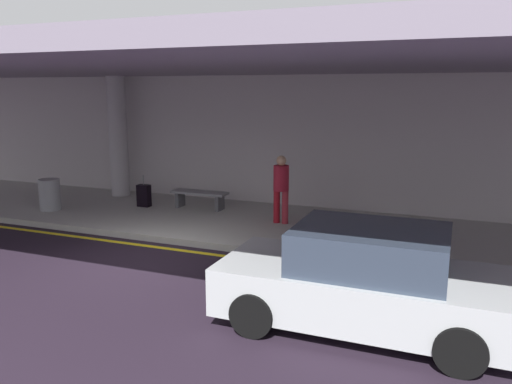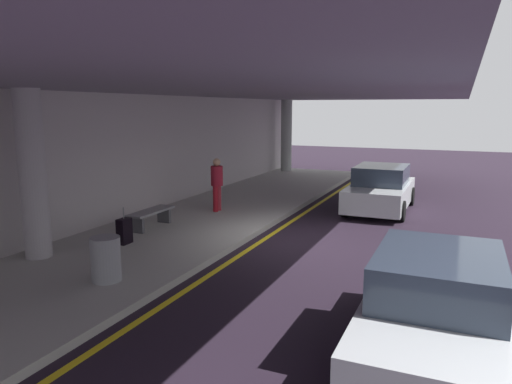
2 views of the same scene
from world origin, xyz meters
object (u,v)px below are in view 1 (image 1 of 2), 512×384
at_px(car_silver, 364,281).
at_px(trash_bin_steel, 50,195).
at_px(support_column_far_left, 118,137).
at_px(suitcase_upright_primary, 144,196).
at_px(bench_metal, 200,196).
at_px(traveler_with_luggage, 281,185).

relative_size(car_silver, trash_bin_steel, 4.82).
relative_size(support_column_far_left, suitcase_upright_primary, 4.06).
relative_size(car_silver, suitcase_upright_primary, 4.56).
xyz_separation_m(suitcase_upright_primary, bench_metal, (1.58, 0.36, 0.04)).
distance_m(bench_metal, trash_bin_steel, 4.09).
distance_m(car_silver, bench_metal, 7.61).
bearing_deg(suitcase_upright_primary, trash_bin_steel, -159.71).
xyz_separation_m(support_column_far_left, car_silver, (8.63, -6.01, -1.26)).
bearing_deg(suitcase_upright_primary, support_column_far_left, 134.99).
bearing_deg(support_column_far_left, bench_metal, -12.82).
height_order(bench_metal, trash_bin_steel, trash_bin_steel).
xyz_separation_m(support_column_far_left, traveler_with_luggage, (5.77, -1.38, -0.86)).
relative_size(support_column_far_left, traveler_with_luggage, 2.17).
xyz_separation_m(bench_metal, trash_bin_steel, (-3.74, -1.66, 0.07)).
bearing_deg(traveler_with_luggage, bench_metal, 143.24).
xyz_separation_m(car_silver, suitcase_upright_primary, (-7.05, 4.93, -0.25)).
bearing_deg(bench_metal, car_silver, -44.05).
bearing_deg(traveler_with_luggage, car_silver, -80.92).
distance_m(traveler_with_luggage, trash_bin_steel, 6.45).
relative_size(bench_metal, trash_bin_steel, 1.88).
relative_size(support_column_far_left, bench_metal, 2.28).
height_order(support_column_far_left, bench_metal, support_column_far_left).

